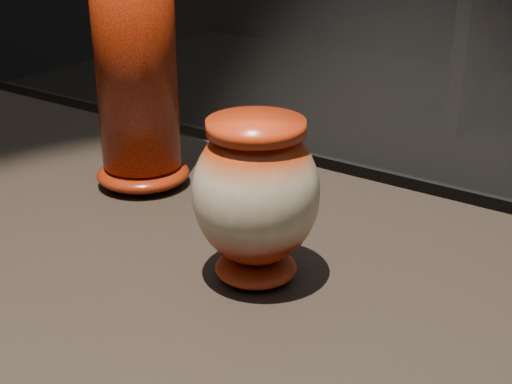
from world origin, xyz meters
TOP-DOWN VIEW (x-y plane):
  - main_vase at (0.07, 0.05)m, footprint 0.19×0.19m
  - tall_vase at (-0.24, 0.18)m, footprint 0.17×0.17m

SIDE VIEW (x-z plane):
  - main_vase at x=0.07m, z-range 0.91..1.10m
  - tall_vase at x=-0.24m, z-range 0.89..1.34m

